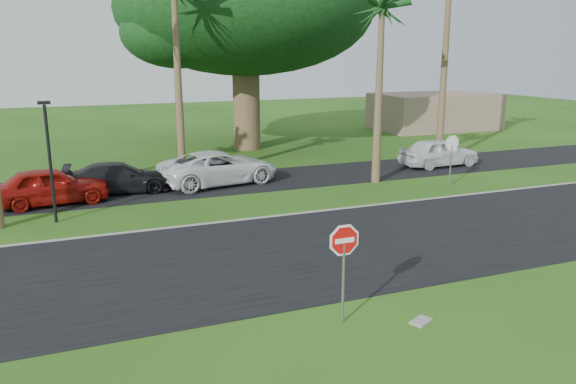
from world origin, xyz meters
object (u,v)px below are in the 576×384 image
Objects in this scene: stop_sign_near at (344,253)px; car_dark at (119,178)px; stop_sign_far at (452,150)px; car_pickup at (439,153)px; car_minivan at (219,168)px; car_red at (51,186)px.

stop_sign_near is 15.94m from car_dark.
stop_sign_far is 4.89m from car_pickup.
stop_sign_near is 15.51m from car_minivan.
stop_sign_far is 15.91m from car_dark.
car_red is 0.81× the size of car_minivan.
car_minivan is (4.78, -0.02, 0.12)m from car_dark.
car_red is at bearing 87.89° from car_minivan.
car_dark is at bearing 86.41° from car_pickup.
stop_sign_near reaches higher than car_red.
stop_sign_near is 20.58m from car_pickup.
stop_sign_near reaches higher than car_pickup.
car_red is at bearing 114.95° from stop_sign_near.
car_pickup is (20.55, 0.84, -0.01)m from car_red.
stop_sign_near is 15.81m from car_red.
car_minivan is at bearing 86.15° from stop_sign_near.
car_minivan is 12.85m from car_pickup.
car_red is (-6.66, 14.31, -0.96)m from stop_sign_near.
stop_sign_near is 1.00× the size of stop_sign_far.
car_red is (-18.16, 3.31, -0.96)m from stop_sign_far.
car_red is 3.14m from car_dark.
stop_sign_far reaches higher than car_minivan.
car_dark is (2.92, 1.15, -0.11)m from car_red.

